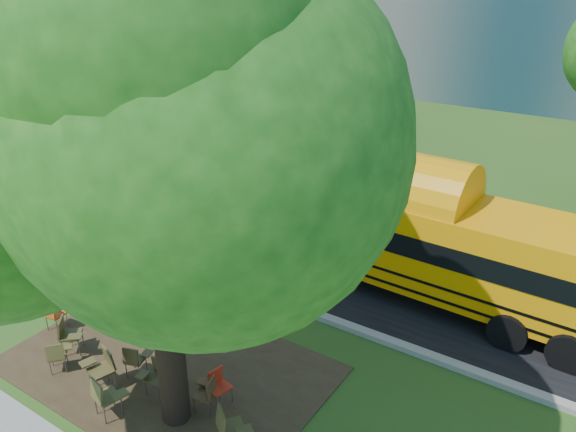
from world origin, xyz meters
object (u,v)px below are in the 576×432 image
Objects in this scene: chair_6 at (207,391)px; chair_12 at (218,384)px; school_bus at (419,239)px; black_car at (140,202)px; chair_1 at (68,332)px; bg_car_red at (156,157)px; chair_3 at (102,365)px; chair_7 at (229,426)px; bg_car_white at (7,108)px; pedestrian_b at (85,113)px; chair_10 at (143,300)px; chair_0 at (54,313)px; pedestrian_a at (151,112)px; chair_4 at (105,395)px; chair_9 at (143,302)px; chair_2 at (58,354)px; chair_11 at (135,358)px; chair_5 at (156,373)px; chair_8 at (106,299)px; main_tree at (148,141)px; bg_car_silver at (83,120)px.

chair_6 is 1.01× the size of chair_12.
school_bus is 2.62× the size of black_car.
bg_car_red reaches higher than chair_1.
black_car is at bearing -32.37° from chair_3.
chair_7 is 0.20× the size of bg_car_white.
bg_car_red is 2.51× the size of pedestrian_b.
chair_10 is (-1.22, 2.28, -0.08)m from chair_3.
bg_car_white is (-26.35, 4.61, -0.89)m from school_bus.
pedestrian_a reaches higher than chair_0.
bg_car_red is at bearing 175.82° from chair_1.
chair_4 is 1.07× the size of chair_9.
chair_6 is 0.16× the size of bg_car_white.
bg_car_white reaches higher than chair_2.
pedestrian_a is at bearing 100.11° from pedestrian_b.
pedestrian_b is at bearing 48.37° from black_car.
chair_12 is at bearing 56.80° from chair_4.
chair_3 is at bearing -176.36° from chair_9.
chair_1 is 1.18× the size of chair_11.
chair_0 is 0.48× the size of pedestrian_b.
school_bus reaches higher than chair_5.
chair_7 reaches higher than chair_9.
bg_car_white is at bearing 92.95° from chair_8.
chair_9 is 0.50× the size of pedestrian_a.
black_car is at bearing 34.07° from pedestrian_b.
chair_6 is at bearing 54.69° from chair_1.
chair_8 is at bearing -152.50° from black_car.
black_car reaches higher than chair_11.
chair_9 reaches higher than chair_11.
chair_0 is 2.90m from chair_11.
chair_4 reaches higher than chair_5.
black_car reaches higher than bg_car_white.
school_bus reaches higher than chair_7.
chair_1 is 0.65m from chair_2.
main_tree is 2.11× the size of bg_car_silver.
main_tree is 6.05m from chair_2.
chair_0 is 5.92m from chair_7.
chair_2 is 0.18× the size of black_car.
main_tree is 9.58× the size of chair_7.
chair_9 is 1.10× the size of chair_12.
main_tree reaches higher than chair_4.
chair_9 is at bearing -113.15° from bg_car_silver.
bg_car_red is at bearing -139.68° from chair_10.
black_car reaches higher than chair_7.
chair_10 is (-4.48, 2.15, -0.08)m from chair_7.
main_tree is at bearing 30.43° from pedestrian_b.
chair_5 is at bearing 159.32° from main_tree.
pedestrian_b is (-15.20, 11.41, 0.34)m from chair_8.
main_tree is 9.85× the size of chair_1.
main_tree is 15.78m from bg_car_red.
chair_1 reaches higher than chair_8.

